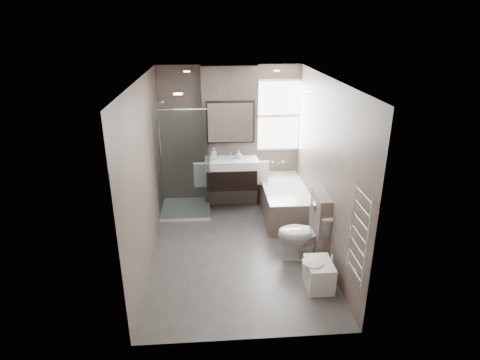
{
  "coord_description": "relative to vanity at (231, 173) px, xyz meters",
  "views": [
    {
      "loc": [
        -0.37,
        -5.39,
        3.33
      ],
      "look_at": [
        0.06,
        0.15,
        1.1
      ],
      "focal_mm": 30.0,
      "sensor_mm": 36.0,
      "label": 1
    }
  ],
  "objects": [
    {
      "name": "vanity",
      "position": [
        0.0,
        0.0,
        0.0
      ],
      "size": [
        0.95,
        0.47,
        0.66
      ],
      "color": "black",
      "rests_on": "vanity_pier"
    },
    {
      "name": "cistern_box",
      "position": [
        1.21,
        -1.68,
        -0.24
      ],
      "size": [
        0.19,
        0.55,
        1.0
      ],
      "color": "#655850",
      "rests_on": "ground"
    },
    {
      "name": "window",
      "position": [
        0.9,
        0.45,
        0.93
      ],
      "size": [
        0.98,
        0.06,
        1.33
      ],
      "color": "white",
      "rests_on": "room"
    },
    {
      "name": "towel_right",
      "position": [
        0.56,
        -0.02,
        -0.02
      ],
      "size": [
        0.24,
        0.06,
        0.44
      ],
      "primitive_type": "cube",
      "color": "silver",
      "rests_on": "vanity_pier"
    },
    {
      "name": "soap_bottle_a",
      "position": [
        -0.31,
        0.01,
        0.37
      ],
      "size": [
        0.1,
        0.1,
        0.21
      ],
      "primitive_type": "imported",
      "color": "white",
      "rests_on": "vanity"
    },
    {
      "name": "soap_bottle_b",
      "position": [
        0.14,
        0.04,
        0.33
      ],
      "size": [
        0.11,
        0.11,
        0.14
      ],
      "primitive_type": "imported",
      "color": "white",
      "rests_on": "vanity"
    },
    {
      "name": "shower_enclosure",
      "position": [
        -0.75,
        -0.08,
        -0.25
      ],
      "size": [
        0.9,
        0.9,
        2.0
      ],
      "color": "white",
      "rests_on": "ground"
    },
    {
      "name": "vanity_pier",
      "position": [
        0.0,
        0.35,
        0.56
      ],
      "size": [
        1.0,
        0.25,
        2.6
      ],
      "primitive_type": "cube",
      "color": "#655850",
      "rests_on": "ground"
    },
    {
      "name": "towel_radiator",
      "position": [
        1.25,
        -3.03,
        0.38
      ],
      "size": [
        0.03,
        0.49,
        1.1
      ],
      "color": "silver",
      "rests_on": "room"
    },
    {
      "name": "toilet",
      "position": [
        0.97,
        -1.72,
        -0.35
      ],
      "size": [
        0.81,
        0.53,
        0.78
      ],
      "primitive_type": "imported",
      "rotation": [
        0.0,
        0.0,
        -1.69
      ],
      "color": "white",
      "rests_on": "ground"
    },
    {
      "name": "bathtub",
      "position": [
        0.92,
        -0.33,
        -0.43
      ],
      "size": [
        0.75,
        1.6,
        0.57
      ],
      "color": "#655850",
      "rests_on": "ground"
    },
    {
      "name": "bidet",
      "position": [
        1.01,
        -2.44,
        -0.54
      ],
      "size": [
        0.4,
        0.47,
        0.49
      ],
      "color": "white",
      "rests_on": "ground"
    },
    {
      "name": "room",
      "position": [
        0.0,
        -1.43,
        0.56
      ],
      "size": [
        2.7,
        3.9,
        2.7
      ],
      "color": "#4A4744",
      "rests_on": "ground"
    },
    {
      "name": "towel_left",
      "position": [
        -0.56,
        -0.02,
        -0.02
      ],
      "size": [
        0.24,
        0.06,
        0.44
      ],
      "primitive_type": "cube",
      "color": "silver",
      "rests_on": "vanity_pier"
    },
    {
      "name": "mirror_cabinet",
      "position": [
        0.0,
        0.19,
        0.89
      ],
      "size": [
        0.86,
        0.08,
        0.76
      ],
      "color": "black",
      "rests_on": "vanity_pier"
    }
  ]
}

